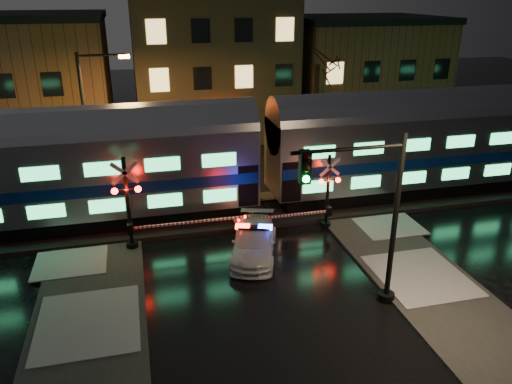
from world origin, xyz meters
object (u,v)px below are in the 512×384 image
police_car (254,242)px  traffic_light (369,220)px  crossing_signal_left (137,213)px  streetlight (90,118)px  crossing_signal_right (321,200)px

police_car → traffic_light: (3.02, -4.63, 2.84)m
crossing_signal_left → police_car: bearing=-20.3°
crossing_signal_left → streetlight: 7.54m
streetlight → crossing_signal_right: bearing=-32.1°
police_car → crossing_signal_right: bearing=43.3°
traffic_light → streetlight: 16.51m
crossing_signal_left → streetlight: (-2.02, 6.69, 2.84)m
police_car → streetlight: size_ratio=0.61×
crossing_signal_right → police_car: bearing=-154.5°
crossing_signal_right → crossing_signal_left: size_ratio=0.86×
crossing_signal_right → traffic_light: traffic_light is taller
crossing_signal_right → streetlight: streetlight is taller
crossing_signal_left → traffic_light: size_ratio=0.94×
police_car → crossing_signal_left: 5.35m
traffic_light → streetlight: size_ratio=0.82×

